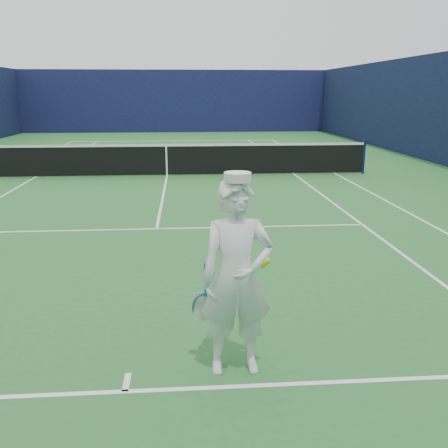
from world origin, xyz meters
name	(u,v)px	position (x,y,z in m)	size (l,w,h in m)	color
ground	(167,176)	(0.00, 0.00, 0.00)	(80.00, 80.00, 0.00)	#27682C
court_markings	(167,176)	(0.00, 0.00, 0.00)	(11.03, 23.83, 0.01)	white
windscreen_fence	(165,112)	(0.00, 0.00, 2.00)	(20.12, 36.12, 4.00)	#0F133A
tennis_net	(167,159)	(0.00, 0.00, 0.55)	(12.88, 0.09, 1.07)	#141E4C
tennis_player	(237,278)	(1.03, -11.57, 0.93)	(0.78, 0.48, 1.91)	white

